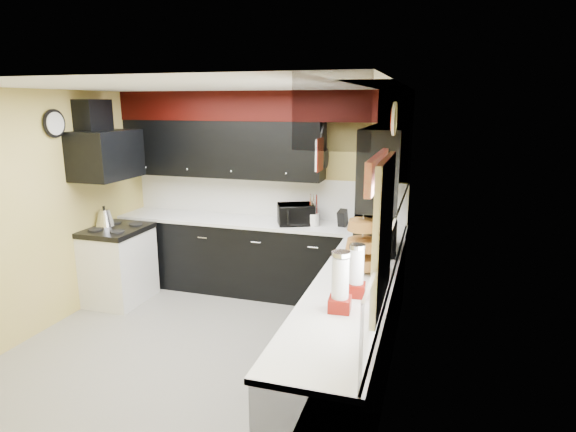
% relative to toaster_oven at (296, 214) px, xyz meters
% --- Properties ---
extents(ground, '(3.60, 3.60, 0.00)m').
position_rel_toaster_oven_xyz_m(ground, '(-0.52, -1.46, -1.06)').
color(ground, gray).
rests_on(ground, ground).
extents(wall_back, '(3.60, 0.06, 2.50)m').
position_rel_toaster_oven_xyz_m(wall_back, '(-0.52, 0.34, 0.19)').
color(wall_back, '#E0C666').
rests_on(wall_back, ground).
extents(wall_right, '(0.06, 3.60, 2.50)m').
position_rel_toaster_oven_xyz_m(wall_right, '(1.28, -1.46, 0.19)').
color(wall_right, '#E0C666').
rests_on(wall_right, ground).
extents(wall_left, '(0.06, 3.60, 2.50)m').
position_rel_toaster_oven_xyz_m(wall_left, '(-2.32, -1.46, 0.19)').
color(wall_left, '#E0C666').
rests_on(wall_left, ground).
extents(ceiling, '(3.60, 3.60, 0.06)m').
position_rel_toaster_oven_xyz_m(ceiling, '(-0.52, -1.46, 1.44)').
color(ceiling, white).
rests_on(ceiling, wall_back).
extents(cab_back, '(3.60, 0.60, 0.90)m').
position_rel_toaster_oven_xyz_m(cab_back, '(-0.52, 0.04, -0.61)').
color(cab_back, black).
rests_on(cab_back, ground).
extents(cab_right, '(0.60, 3.00, 0.90)m').
position_rel_toaster_oven_xyz_m(cab_right, '(0.98, -1.76, -0.61)').
color(cab_right, black).
rests_on(cab_right, ground).
extents(counter_back, '(3.62, 0.64, 0.04)m').
position_rel_toaster_oven_xyz_m(counter_back, '(-0.52, 0.04, -0.14)').
color(counter_back, white).
rests_on(counter_back, cab_back).
extents(counter_right, '(0.64, 3.02, 0.04)m').
position_rel_toaster_oven_xyz_m(counter_right, '(0.98, -1.76, -0.14)').
color(counter_right, white).
rests_on(counter_right, cab_right).
extents(splash_back, '(3.60, 0.02, 0.50)m').
position_rel_toaster_oven_xyz_m(splash_back, '(-0.52, 0.33, 0.13)').
color(splash_back, white).
rests_on(splash_back, counter_back).
extents(splash_right, '(0.02, 3.60, 0.50)m').
position_rel_toaster_oven_xyz_m(splash_right, '(1.27, -1.46, 0.13)').
color(splash_right, white).
rests_on(splash_right, counter_right).
extents(upper_back, '(2.60, 0.35, 0.70)m').
position_rel_toaster_oven_xyz_m(upper_back, '(-1.02, 0.17, 0.74)').
color(upper_back, black).
rests_on(upper_back, wall_back).
extents(upper_right, '(0.35, 1.80, 0.70)m').
position_rel_toaster_oven_xyz_m(upper_right, '(1.10, -0.56, 0.74)').
color(upper_right, black).
rests_on(upper_right, wall_right).
extents(soffit_back, '(3.60, 0.36, 0.35)m').
position_rel_toaster_oven_xyz_m(soffit_back, '(-0.52, 0.16, 1.26)').
color(soffit_back, black).
rests_on(soffit_back, wall_back).
extents(soffit_right, '(0.36, 3.24, 0.35)m').
position_rel_toaster_oven_xyz_m(soffit_right, '(1.10, -1.64, 1.26)').
color(soffit_right, black).
rests_on(soffit_right, wall_right).
extents(stove, '(0.60, 0.75, 0.86)m').
position_rel_toaster_oven_xyz_m(stove, '(-2.02, -0.71, -0.63)').
color(stove, white).
rests_on(stove, ground).
extents(cooktop, '(0.62, 0.77, 0.06)m').
position_rel_toaster_oven_xyz_m(cooktop, '(-2.02, -0.71, -0.17)').
color(cooktop, black).
rests_on(cooktop, stove).
extents(hood, '(0.50, 0.78, 0.55)m').
position_rel_toaster_oven_xyz_m(hood, '(-2.07, -0.71, 0.72)').
color(hood, black).
rests_on(hood, wall_left).
extents(hood_duct, '(0.24, 0.40, 0.40)m').
position_rel_toaster_oven_xyz_m(hood_duct, '(-2.20, -0.71, 1.14)').
color(hood_duct, black).
rests_on(hood_duct, wall_left).
extents(window, '(0.03, 0.86, 0.96)m').
position_rel_toaster_oven_xyz_m(window, '(1.26, -2.36, 0.49)').
color(window, white).
rests_on(window, wall_right).
extents(valance, '(0.04, 0.88, 0.20)m').
position_rel_toaster_oven_xyz_m(valance, '(1.21, -2.36, 0.89)').
color(valance, red).
rests_on(valance, wall_right).
extents(pan_top, '(0.03, 0.22, 0.40)m').
position_rel_toaster_oven_xyz_m(pan_top, '(0.30, 0.09, 0.94)').
color(pan_top, black).
rests_on(pan_top, upper_back).
extents(pan_mid, '(0.03, 0.28, 0.46)m').
position_rel_toaster_oven_xyz_m(pan_mid, '(0.30, -0.04, 0.69)').
color(pan_mid, black).
rests_on(pan_mid, upper_back).
extents(pan_low, '(0.03, 0.24, 0.42)m').
position_rel_toaster_oven_xyz_m(pan_low, '(0.30, 0.22, 0.66)').
color(pan_low, black).
rests_on(pan_low, upper_back).
extents(cut_board, '(0.03, 0.26, 0.35)m').
position_rel_toaster_oven_xyz_m(cut_board, '(0.31, -0.16, 0.74)').
color(cut_board, white).
rests_on(cut_board, upper_back).
extents(baskets, '(0.27, 0.27, 0.50)m').
position_rel_toaster_oven_xyz_m(baskets, '(1.00, -1.41, 0.12)').
color(baskets, brown).
rests_on(baskets, upper_right).
extents(clock, '(0.03, 0.30, 0.30)m').
position_rel_toaster_oven_xyz_m(clock, '(-2.29, -1.21, 1.09)').
color(clock, black).
rests_on(clock, wall_left).
extents(deco_plate, '(0.03, 0.24, 0.24)m').
position_rel_toaster_oven_xyz_m(deco_plate, '(1.25, -1.81, 1.19)').
color(deco_plate, white).
rests_on(deco_plate, wall_right).
extents(toaster_oven, '(0.53, 0.50, 0.25)m').
position_rel_toaster_oven_xyz_m(toaster_oven, '(0.00, 0.00, 0.00)').
color(toaster_oven, black).
rests_on(toaster_oven, counter_back).
extents(microwave, '(0.49, 0.65, 0.33)m').
position_rel_toaster_oven_xyz_m(microwave, '(1.03, -0.76, 0.04)').
color(microwave, black).
rests_on(microwave, counter_right).
extents(utensil_crock, '(0.16, 0.16, 0.15)m').
position_rel_toaster_oven_xyz_m(utensil_crock, '(0.21, -0.01, -0.05)').
color(utensil_crock, white).
rests_on(utensil_crock, counter_back).
extents(knife_block, '(0.11, 0.14, 0.20)m').
position_rel_toaster_oven_xyz_m(knife_block, '(0.55, 0.06, -0.03)').
color(knife_block, black).
rests_on(knife_block, counter_back).
extents(kettle, '(0.24, 0.24, 0.20)m').
position_rel_toaster_oven_xyz_m(kettle, '(-2.20, -0.67, -0.05)').
color(kettle, silver).
rests_on(kettle, cooktop).
extents(dispenser_a, '(0.15, 0.15, 0.37)m').
position_rel_toaster_oven_xyz_m(dispenser_a, '(1.04, -1.98, 0.06)').
color(dispenser_a, '#660D00').
rests_on(dispenser_a, counter_right).
extents(dispenser_b, '(0.16, 0.16, 0.41)m').
position_rel_toaster_oven_xyz_m(dispenser_b, '(0.98, -2.28, 0.08)').
color(dispenser_b, '#5D000C').
rests_on(dispenser_b, counter_right).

